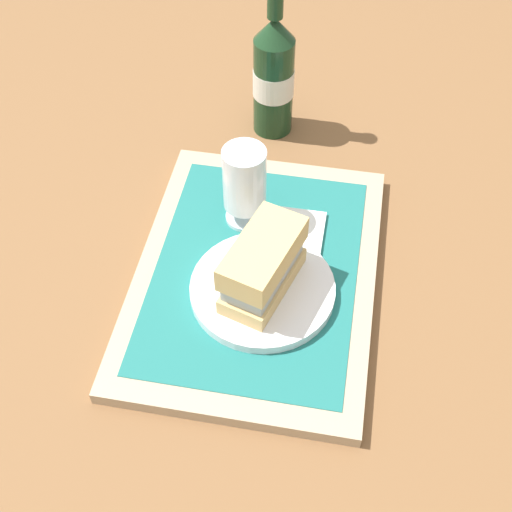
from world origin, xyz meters
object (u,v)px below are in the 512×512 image
at_px(beer_glass, 245,182).
at_px(beer_bottle, 274,75).
at_px(sandwich, 264,263).
at_px(plate, 263,289).

xyz_separation_m(beer_glass, beer_bottle, (0.23, -0.00, 0.01)).
height_order(sandwich, beer_glass, beer_glass).
xyz_separation_m(plate, beer_glass, (0.13, 0.05, 0.06)).
bearing_deg(plate, sandwich, -17.06).
relative_size(plate, sandwich, 1.33).
distance_m(sandwich, beer_bottle, 0.36).
height_order(plate, beer_bottle, beer_bottle).
relative_size(plate, beer_bottle, 0.71).
bearing_deg(beer_glass, sandwich, -158.75).
height_order(sandwich, beer_bottle, beer_bottle).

